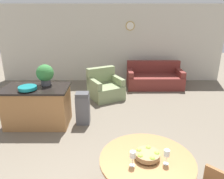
{
  "coord_description": "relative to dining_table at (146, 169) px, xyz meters",
  "views": [
    {
      "loc": [
        0.03,
        -1.53,
        2.47
      ],
      "look_at": [
        0.04,
        2.72,
        0.93
      ],
      "focal_mm": 35.0,
      "sensor_mm": 36.0,
      "label": 1
    }
  ],
  "objects": [
    {
      "name": "wine_glass_right",
      "position": [
        0.21,
        -0.1,
        0.31
      ],
      "size": [
        0.07,
        0.07,
        0.2
      ],
      "color": "silver",
      "rests_on": "dining_table"
    },
    {
      "name": "couch",
      "position": [
        1.01,
        4.88,
        -0.28
      ],
      "size": [
        1.84,
        0.95,
        0.83
      ],
      "rotation": [
        0.0,
        0.0,
        0.01
      ],
      "color": "maroon",
      "rests_on": "ground_plane"
    },
    {
      "name": "dining_table",
      "position": [
        0.0,
        0.0,
        0.0
      ],
      "size": [
        1.19,
        1.19,
        0.73
      ],
      "color": "#9E6B3D",
      "rests_on": "ground_plane"
    },
    {
      "name": "armchair",
      "position": [
        -0.64,
        3.89,
        -0.27
      ],
      "size": [
        1.18,
        1.18,
        0.87
      ],
      "rotation": [
        0.0,
        0.0,
        0.49
      ],
      "color": "gray",
      "rests_on": "ground_plane"
    },
    {
      "name": "wall_back",
      "position": [
        -0.47,
        5.62,
        0.78
      ],
      "size": [
        8.0,
        0.09,
        2.7
      ],
      "color": "beige",
      "rests_on": "ground_plane"
    },
    {
      "name": "trash_bin",
      "position": [
        -1.1,
        2.27,
        -0.19
      ],
      "size": [
        0.3,
        0.27,
        0.75
      ],
      "color": "#56565B",
      "rests_on": "ground_plane"
    },
    {
      "name": "fruit_bowl",
      "position": [
        -0.0,
        -0.0,
        0.23
      ],
      "size": [
        0.31,
        0.31,
        0.11
      ],
      "color": "olive",
      "rests_on": "dining_table"
    },
    {
      "name": "wine_glass_left",
      "position": [
        -0.19,
        -0.12,
        0.31
      ],
      "size": [
        0.07,
        0.07,
        0.2
      ],
      "color": "silver",
      "rests_on": "dining_table"
    },
    {
      "name": "kitchen_island",
      "position": [
        -2.11,
        2.23,
        -0.12
      ],
      "size": [
        1.43,
        0.82,
        0.89
      ],
      "color": "#9E6B3D",
      "rests_on": "ground_plane"
    },
    {
      "name": "potted_plant",
      "position": [
        -1.92,
        2.4,
        0.58
      ],
      "size": [
        0.38,
        0.38,
        0.47
      ],
      "color": "#4C4C51",
      "rests_on": "kitchen_island"
    },
    {
      "name": "teal_bowl",
      "position": [
        -2.21,
        2.04,
        0.38
      ],
      "size": [
        0.38,
        0.38,
        0.09
      ],
      "color": "#147A7F",
      "rests_on": "kitchen_island"
    }
  ]
}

